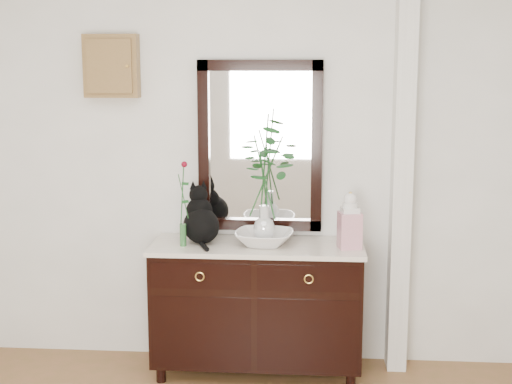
# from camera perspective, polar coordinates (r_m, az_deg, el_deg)

# --- Properties ---
(wall_back) EXTENTS (3.60, 0.04, 2.70)m
(wall_back) POSITION_cam_1_polar(r_m,az_deg,el_deg) (4.63, -0.90, 2.59)
(wall_back) COLOR white
(wall_back) RESTS_ON ground
(pilaster) EXTENTS (0.12, 0.20, 2.70)m
(pilaster) POSITION_cam_1_polar(r_m,az_deg,el_deg) (4.57, 11.60, 2.29)
(pilaster) COLOR white
(pilaster) RESTS_ON ground
(sideboard) EXTENTS (1.33, 0.52, 0.82)m
(sideboard) POSITION_cam_1_polar(r_m,az_deg,el_deg) (4.58, 0.10, -8.77)
(sideboard) COLOR black
(sideboard) RESTS_ON ground
(wall_mirror) EXTENTS (0.80, 0.06, 1.10)m
(wall_mirror) POSITION_cam_1_polar(r_m,az_deg,el_deg) (4.60, 0.32, 3.67)
(wall_mirror) COLOR black
(wall_mirror) RESTS_ON wall_back
(key_cabinet) EXTENTS (0.35, 0.10, 0.40)m
(key_cabinet) POSITION_cam_1_polar(r_m,az_deg,el_deg) (4.71, -11.48, 9.84)
(key_cabinet) COLOR brown
(key_cabinet) RESTS_ON wall_back
(cat) EXTENTS (0.35, 0.39, 0.36)m
(cat) POSITION_cam_1_polar(r_m,az_deg,el_deg) (4.49, -4.42, -1.78)
(cat) COLOR black
(cat) RESTS_ON sideboard
(lotus_bowl) EXTENTS (0.40, 0.40, 0.09)m
(lotus_bowl) POSITION_cam_1_polar(r_m,az_deg,el_deg) (4.44, 0.65, -3.71)
(lotus_bowl) COLOR white
(lotus_bowl) RESTS_ON sideboard
(vase_branches) EXTENTS (0.48, 0.48, 0.81)m
(vase_branches) POSITION_cam_1_polar(r_m,az_deg,el_deg) (4.37, 0.66, 1.15)
(vase_branches) COLOR silver
(vase_branches) RESTS_ON lotus_bowl
(bud_vase_rose) EXTENTS (0.08, 0.08, 0.54)m
(bud_vase_rose) POSITION_cam_1_polar(r_m,az_deg,el_deg) (4.39, -5.90, -0.90)
(bud_vase_rose) COLOR #2F6631
(bud_vase_rose) RESTS_ON sideboard
(ginger_jar) EXTENTS (0.15, 0.15, 0.35)m
(ginger_jar) POSITION_cam_1_polar(r_m,az_deg,el_deg) (4.38, 7.51, -2.21)
(ginger_jar) COLOR white
(ginger_jar) RESTS_ON sideboard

